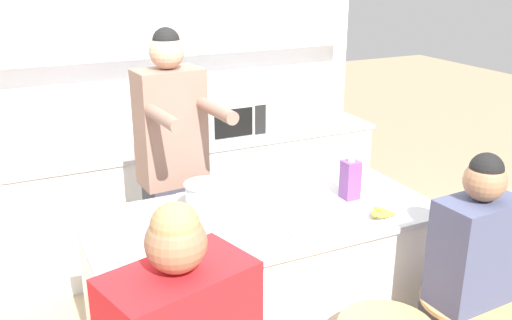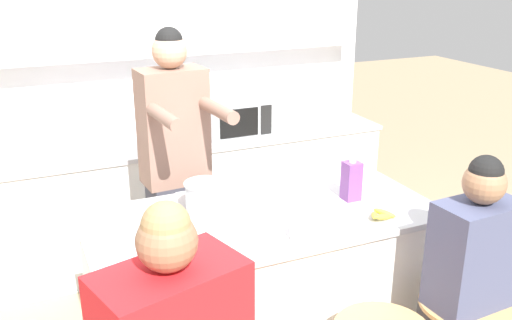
% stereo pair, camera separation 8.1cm
% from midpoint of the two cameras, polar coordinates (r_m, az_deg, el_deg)
% --- Properties ---
extents(wall_back, '(3.35, 0.22, 2.70)m').
position_cam_midpoint_polar(wall_back, '(4.25, -8.95, 11.64)').
color(wall_back, white).
rests_on(wall_back, ground_plane).
extents(back_counter, '(3.11, 0.62, 0.89)m').
position_cam_midpoint_polar(back_counter, '(4.27, -7.12, -3.60)').
color(back_counter, white).
rests_on(back_counter, ground_plane).
extents(kitchen_island, '(1.71, 0.83, 0.93)m').
position_cam_midpoint_polar(kitchen_island, '(3.02, 1.44, -13.35)').
color(kitchen_island, black).
rests_on(kitchen_island, ground_plane).
extents(person_cooking, '(0.40, 0.60, 1.77)m').
position_cam_midpoint_polar(person_cooking, '(3.29, -7.25, -2.36)').
color(person_cooking, '#383842').
rests_on(person_cooking, ground_plane).
extents(person_seated_near, '(0.38, 0.28, 1.36)m').
position_cam_midpoint_polar(person_seated_near, '(2.81, 21.05, -13.94)').
color(person_seated_near, '#333338').
rests_on(person_seated_near, ground_plane).
extents(cooking_pot, '(0.29, 0.20, 0.15)m').
position_cam_midpoint_polar(cooking_pot, '(2.80, -4.29, -3.67)').
color(cooking_pot, '#B7BABC').
rests_on(cooking_pot, kitchen_island).
extents(fruit_bowl, '(0.22, 0.22, 0.07)m').
position_cam_midpoint_polar(fruit_bowl, '(2.54, -6.17, -7.35)').
color(fruit_bowl, silver).
rests_on(fruit_bowl, kitchen_island).
extents(coffee_cup_near, '(0.10, 0.07, 0.08)m').
position_cam_midpoint_polar(coffee_cup_near, '(2.54, 5.16, -7.08)').
color(coffee_cup_near, white).
rests_on(coffee_cup_near, kitchen_island).
extents(banana_bunch, '(0.15, 0.11, 0.05)m').
position_cam_midpoint_polar(banana_bunch, '(2.80, 13.19, -5.37)').
color(banana_bunch, yellow).
rests_on(banana_bunch, kitchen_island).
extents(juice_carton, '(0.08, 0.08, 0.22)m').
position_cam_midpoint_polar(juice_carton, '(2.96, 10.29, -2.04)').
color(juice_carton, '#7A428E').
rests_on(juice_carton, kitchen_island).
extents(microwave, '(0.46, 0.37, 0.27)m').
position_cam_midpoint_polar(microwave, '(4.18, -1.57, 4.42)').
color(microwave, '#B2B5B7').
rests_on(microwave, back_counter).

